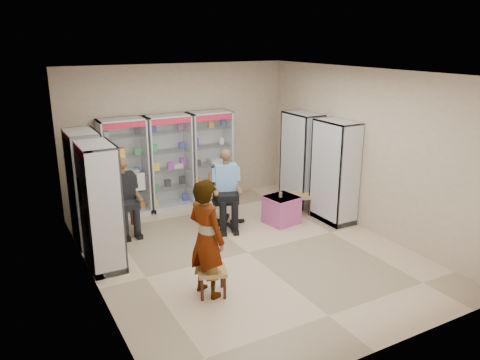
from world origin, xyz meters
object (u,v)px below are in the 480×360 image
cabinet_left_far (86,188)px  woven_stool_a (300,203)px  pink_trunk (282,210)px  cabinet_back_right (210,157)px  cabinet_right_far (301,159)px  cabinet_right_near (335,172)px  cabinet_left_near (101,207)px  cabinet_back_mid (169,162)px  woven_stool_b (212,281)px  cabinet_back_left (124,168)px  standing_man (206,239)px  seated_shopkeeper (226,190)px  wooden_chair (124,206)px  office_chair (225,197)px

cabinet_left_far → woven_stool_a: 4.26m
pink_trunk → woven_stool_a: size_ratio=1.39×
cabinet_back_right → cabinet_right_far: bearing=-34.7°
cabinet_right_near → cabinet_left_near: 4.46m
cabinet_back_mid → woven_stool_b: cabinet_back_mid is taller
cabinet_right_far → pink_trunk: size_ratio=3.52×
cabinet_back_right → cabinet_right_near: (1.63, -2.23, 0.00)m
cabinet_left_far → cabinet_back_right: bearing=108.2°
cabinet_right_far → cabinet_back_mid: bearing=66.3°
cabinet_right_far → cabinet_left_near: same height
cabinet_back_left → standing_man: cabinet_back_left is taller
seated_shopkeeper → pink_trunk: (1.00, -0.44, -0.44)m
cabinet_right_near → pink_trunk: bearing=70.8°
woven_stool_a → woven_stool_b: 3.63m
cabinet_left_near → wooden_chair: bearing=152.4°
cabinet_back_right → cabinet_right_far: same height
cabinet_right_near → cabinet_left_near: bearing=87.4°
cabinet_back_right → cabinet_right_near: size_ratio=1.00×
cabinet_right_near → cabinet_left_far: 4.65m
woven_stool_b → office_chair: bearing=59.1°
wooden_chair → office_chair: bearing=-20.5°
cabinet_back_mid → cabinet_right_near: (2.58, -2.23, 0.00)m
wooden_chair → pink_trunk: size_ratio=1.65×
woven_stool_a → standing_man: standing_man is taller
cabinet_back_right → woven_stool_a: cabinet_back_right is taller
wooden_chair → cabinet_right_near: bearing=-21.6°
cabinet_right_far → office_chair: (-1.99, -0.27, -0.44)m
cabinet_right_far → woven_stool_a: size_ratio=4.89×
seated_shopkeeper → woven_stool_b: 2.63m
cabinet_back_right → cabinet_back_mid: bearing=180.0°
cabinet_back_left → cabinet_back_mid: size_ratio=1.00×
cabinet_back_left → woven_stool_a: bearing=-26.6°
cabinet_right_far → cabinet_right_near: size_ratio=1.00×
cabinet_back_left → cabinet_back_right: same height
standing_man → cabinet_back_mid: bearing=-31.5°
cabinet_back_right → woven_stool_b: size_ratio=5.06×
cabinet_back_mid → cabinet_left_near: 2.77m
cabinet_right_far → standing_man: bearing=126.1°
cabinet_left_near → woven_stool_a: size_ratio=4.89×
cabinet_left_far → seated_shopkeeper: 2.54m
cabinet_right_near → cabinet_left_far: size_ratio=1.00×
cabinet_back_mid → cabinet_back_right: bearing=0.0°
cabinet_left_near → cabinet_left_far: bearing=180.0°
cabinet_left_near → woven_stool_a: cabinet_left_near is taller
cabinet_back_left → wooden_chair: (-0.25, -0.73, -0.53)m
cabinet_back_right → wooden_chair: size_ratio=2.13×
cabinet_back_mid → cabinet_right_near: size_ratio=1.00×
cabinet_left_near → cabinet_right_far: bearing=101.4°
cabinet_back_right → pink_trunk: (0.64, -1.88, -0.73)m
cabinet_back_right → cabinet_left_near: (-2.83, -2.03, 0.00)m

